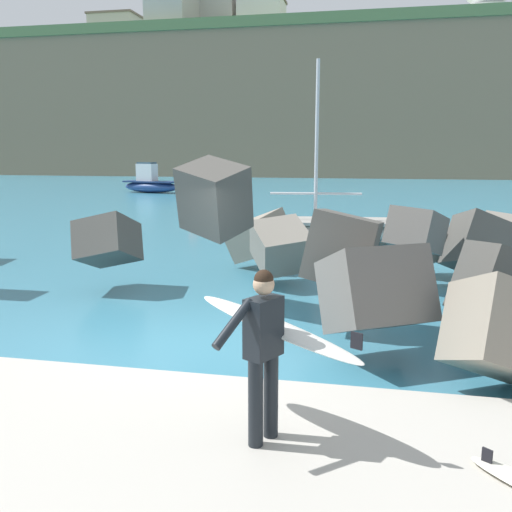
{
  "coord_description": "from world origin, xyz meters",
  "views": [
    {
      "loc": [
        2.65,
        -8.38,
        3.13
      ],
      "look_at": [
        0.85,
        0.5,
        1.4
      ],
      "focal_mm": 38.71,
      "sensor_mm": 36.0,
      "label": 1
    }
  ],
  "objects_px": {
    "boat_mid_left": "(326,230)",
    "station_building_annex": "(172,5)",
    "station_building_central": "(222,14)",
    "boat_near_left": "(150,183)",
    "mooring_buoy_middle": "(121,228)",
    "surfer_with_board": "(268,340)",
    "mooring_buoy_inner": "(194,224)",
    "station_building_west": "(262,17)",
    "station_building_east": "(117,34)"
  },
  "relations": [
    {
      "from": "mooring_buoy_inner",
      "to": "station_building_annex",
      "type": "bearing_deg",
      "value": 110.27
    },
    {
      "from": "surfer_with_board",
      "to": "station_building_east",
      "type": "distance_m",
      "value": 90.99
    },
    {
      "from": "surfer_with_board",
      "to": "station_building_annex",
      "type": "relative_size",
      "value": 0.27
    },
    {
      "from": "station_building_central",
      "to": "station_building_east",
      "type": "bearing_deg",
      "value": 156.92
    },
    {
      "from": "station_building_annex",
      "to": "station_building_central",
      "type": "bearing_deg",
      "value": 56.93
    },
    {
      "from": "boat_near_left",
      "to": "mooring_buoy_middle",
      "type": "relative_size",
      "value": 10.96
    },
    {
      "from": "mooring_buoy_middle",
      "to": "station_building_central",
      "type": "height_order",
      "value": "station_building_central"
    },
    {
      "from": "boat_near_left",
      "to": "boat_mid_left",
      "type": "relative_size",
      "value": 0.79
    },
    {
      "from": "boat_mid_left",
      "to": "station_building_central",
      "type": "bearing_deg",
      "value": 108.05
    },
    {
      "from": "station_building_west",
      "to": "station_building_central",
      "type": "relative_size",
      "value": 0.8
    },
    {
      "from": "mooring_buoy_middle",
      "to": "mooring_buoy_inner",
      "type": "bearing_deg",
      "value": 31.33
    },
    {
      "from": "mooring_buoy_inner",
      "to": "station_building_west",
      "type": "distance_m",
      "value": 58.4
    },
    {
      "from": "mooring_buoy_inner",
      "to": "boat_mid_left",
      "type": "bearing_deg",
      "value": -21.75
    },
    {
      "from": "boat_near_left",
      "to": "mooring_buoy_middle",
      "type": "bearing_deg",
      "value": -70.9
    },
    {
      "from": "boat_mid_left",
      "to": "mooring_buoy_middle",
      "type": "height_order",
      "value": "boat_mid_left"
    },
    {
      "from": "surfer_with_board",
      "to": "boat_near_left",
      "type": "xyz_separation_m",
      "value": [
        -15.26,
        34.38,
        -0.58
      ]
    },
    {
      "from": "station_building_west",
      "to": "station_building_east",
      "type": "xyz_separation_m",
      "value": [
        -25.08,
        9.8,
        0.65
      ]
    },
    {
      "from": "boat_mid_left",
      "to": "mooring_buoy_inner",
      "type": "relative_size",
      "value": 13.82
    },
    {
      "from": "mooring_buoy_middle",
      "to": "station_building_east",
      "type": "xyz_separation_m",
      "value": [
        -30.32,
        65.57,
        20.8
      ]
    },
    {
      "from": "boat_mid_left",
      "to": "station_building_annex",
      "type": "relative_size",
      "value": 0.81
    },
    {
      "from": "mooring_buoy_inner",
      "to": "station_building_west",
      "type": "relative_size",
      "value": 0.07
    },
    {
      "from": "surfer_with_board",
      "to": "mooring_buoy_inner",
      "type": "distance_m",
      "value": 16.97
    },
    {
      "from": "boat_mid_left",
      "to": "station_building_central",
      "type": "height_order",
      "value": "station_building_central"
    },
    {
      "from": "mooring_buoy_inner",
      "to": "station_building_annex",
      "type": "distance_m",
      "value": 56.04
    },
    {
      "from": "boat_near_left",
      "to": "mooring_buoy_inner",
      "type": "relative_size",
      "value": 10.96
    },
    {
      "from": "mooring_buoy_middle",
      "to": "station_building_annex",
      "type": "bearing_deg",
      "value": 107.2
    },
    {
      "from": "boat_mid_left",
      "to": "mooring_buoy_inner",
      "type": "bearing_deg",
      "value": 158.25
    },
    {
      "from": "boat_near_left",
      "to": "station_building_annex",
      "type": "xyz_separation_m",
      "value": [
        -8.66,
        30.35,
        20.25
      ]
    },
    {
      "from": "boat_mid_left",
      "to": "station_building_east",
      "type": "xyz_separation_m",
      "value": [
        -38.22,
        66.25,
        20.55
      ]
    },
    {
      "from": "surfer_with_board",
      "to": "boat_near_left",
      "type": "height_order",
      "value": "boat_near_left"
    },
    {
      "from": "mooring_buoy_middle",
      "to": "station_building_east",
      "type": "height_order",
      "value": "station_building_east"
    },
    {
      "from": "mooring_buoy_inner",
      "to": "station_building_central",
      "type": "distance_m",
      "value": 61.2
    },
    {
      "from": "mooring_buoy_inner",
      "to": "station_building_west",
      "type": "height_order",
      "value": "station_building_west"
    },
    {
      "from": "boat_near_left",
      "to": "boat_mid_left",
      "type": "height_order",
      "value": "boat_mid_left"
    },
    {
      "from": "boat_near_left",
      "to": "mooring_buoy_middle",
      "type": "height_order",
      "value": "boat_near_left"
    },
    {
      "from": "surfer_with_board",
      "to": "station_building_central",
      "type": "bearing_deg",
      "value": 105.1
    },
    {
      "from": "station_building_west",
      "to": "station_building_east",
      "type": "height_order",
      "value": "station_building_east"
    },
    {
      "from": "station_building_east",
      "to": "mooring_buoy_middle",
      "type": "bearing_deg",
      "value": -65.18
    },
    {
      "from": "station_building_annex",
      "to": "mooring_buoy_inner",
      "type": "bearing_deg",
      "value": -69.73
    },
    {
      "from": "boat_mid_left",
      "to": "station_building_annex",
      "type": "xyz_separation_m",
      "value": [
        -23.48,
        51.02,
        20.49
      ]
    },
    {
      "from": "surfer_with_board",
      "to": "mooring_buoy_inner",
      "type": "relative_size",
      "value": 4.56
    },
    {
      "from": "boat_near_left",
      "to": "station_building_central",
      "type": "height_order",
      "value": "station_building_central"
    },
    {
      "from": "surfer_with_board",
      "to": "station_building_west",
      "type": "xyz_separation_m",
      "value": [
        -13.58,
        70.16,
        19.09
      ]
    },
    {
      "from": "boat_mid_left",
      "to": "station_building_central",
      "type": "distance_m",
      "value": 64.49
    },
    {
      "from": "station_building_west",
      "to": "mooring_buoy_inner",
      "type": "bearing_deg",
      "value": -81.93
    },
    {
      "from": "boat_near_left",
      "to": "station_building_west",
      "type": "height_order",
      "value": "station_building_west"
    },
    {
      "from": "station_building_annex",
      "to": "mooring_buoy_middle",
      "type": "bearing_deg",
      "value": -72.8
    },
    {
      "from": "mooring_buoy_middle",
      "to": "boat_mid_left",
      "type": "bearing_deg",
      "value": -4.92
    },
    {
      "from": "station_building_central",
      "to": "station_building_east",
      "type": "distance_m",
      "value": 20.98
    },
    {
      "from": "boat_mid_left",
      "to": "mooring_buoy_inner",
      "type": "distance_m",
      "value": 5.87
    }
  ]
}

